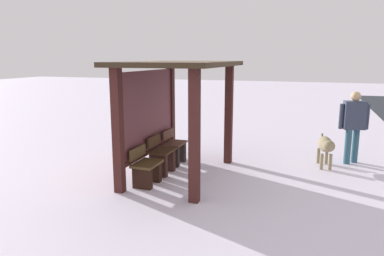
# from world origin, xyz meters

# --- Properties ---
(ground_plane) EXTENTS (60.00, 60.00, 0.00)m
(ground_plane) POSITION_xyz_m (0.00, 0.00, 0.00)
(ground_plane) COLOR silver
(bus_shelter) EXTENTS (2.86, 1.86, 2.25)m
(bus_shelter) POSITION_xyz_m (0.00, 0.21, 1.67)
(bus_shelter) COLOR #3F1D1A
(bus_shelter) RESTS_ON ground
(bench_left_inside) EXTENTS (0.61, 0.41, 0.71)m
(bench_left_inside) POSITION_xyz_m (-0.71, 0.41, 0.28)
(bench_left_inside) COLOR #4F3A1D
(bench_left_inside) RESTS_ON ground
(bench_center_inside) EXTENTS (0.61, 0.41, 0.77)m
(bench_center_inside) POSITION_xyz_m (0.00, 0.41, 0.31)
(bench_center_inside) COLOR #412A18
(bench_center_inside) RESTS_ON ground
(bench_right_inside) EXTENTS (0.61, 0.38, 0.76)m
(bench_right_inside) POSITION_xyz_m (0.71, 0.41, 0.31)
(bench_right_inside) COLOR brown
(bench_right_inside) RESTS_ON ground
(person_walking) EXTENTS (0.34, 0.64, 1.60)m
(person_walking) POSITION_xyz_m (2.04, -3.30, 0.94)
(person_walking) COLOR #343D52
(person_walking) RESTS_ON ground
(dog) EXTENTS (1.05, 0.38, 0.68)m
(dog) POSITION_xyz_m (1.50, -2.74, 0.48)
(dog) COLOR #8D7E5B
(dog) RESTS_ON ground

